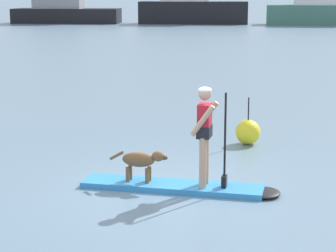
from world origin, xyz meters
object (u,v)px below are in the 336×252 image
moored_boat_outer (332,10)px  marker_buoy (248,132)px  moored_boat_far_starboard (64,8)px  dog (141,161)px  paddleboard (185,187)px  person_paddler (205,129)px  moored_boat_far_port (191,7)px

moored_boat_outer → marker_buoy: (-16.88, -46.26, -1.08)m
moored_boat_far_starboard → dog: bearing=-83.9°
paddleboard → person_paddler: bearing=-17.3°
moored_boat_far_port → moored_boat_outer: size_ratio=0.83×
dog → marker_buoy: size_ratio=0.97×
moored_boat_far_starboard → paddleboard: bearing=-83.2°
paddleboard → moored_boat_far_port: moored_boat_far_port is taller
moored_boat_outer → person_paddler: bearing=-110.2°
dog → moored_boat_far_starboard: moored_boat_far_starboard is taller
moored_boat_far_starboard → marker_buoy: size_ratio=10.28×
person_paddler → moored_boat_far_port: size_ratio=0.16×
paddleboard → person_paddler: person_paddler is taller
moored_boat_far_starboard → moored_boat_far_port: 12.47m
dog → marker_buoy: bearing=50.7°
moored_boat_far_port → moored_boat_outer: (12.81, -2.97, -0.25)m
dog → moored_boat_outer: moored_boat_outer is taller
person_paddler → moored_boat_outer: size_ratio=0.13×
marker_buoy → moored_boat_far_starboard: bearing=99.1°
person_paddler → marker_buoy: (1.39, 3.33, -0.81)m
moored_boat_far_starboard → moored_boat_outer: 25.62m
dog → moored_boat_far_starboard: size_ratio=0.09×
dog → marker_buoy: marker_buoy is taller
person_paddler → dog: size_ratio=1.67×
moored_boat_far_port → moored_boat_outer: 13.16m
dog → moored_boat_far_starboard: bearing=96.1°
dog → paddleboard: bearing=-17.3°
moored_boat_far_port → moored_boat_outer: moored_boat_far_port is taller
dog → moored_boat_far_starboard: (-5.77, 54.36, 0.99)m
paddleboard → dog: 0.89m
marker_buoy → paddleboard: bearing=-117.9°
person_paddler → moored_boat_far_starboard: moored_boat_far_starboard is taller
person_paddler → marker_buoy: bearing=67.4°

